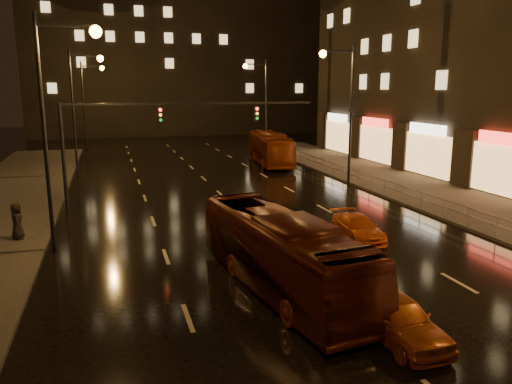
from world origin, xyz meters
TOP-DOWN VIEW (x-y plane):
  - ground at (0.00, 20.00)m, footprint 140.00×140.00m
  - sidewalk_right at (13.50, 15.00)m, footprint 7.00×70.00m
  - building_distant at (4.00, 72.00)m, footprint 44.00×16.00m
  - traffic_signal at (-5.06, 20.00)m, footprint 15.31×0.32m
  - railing_right at (10.20, 18.00)m, footprint 0.05×56.00m
  - bus_red at (-1.50, 5.28)m, footprint 3.57×10.10m
  - bus_curb at (7.42, 33.73)m, footprint 3.80×10.80m
  - taxi_near at (0.50, 1.00)m, footprint 1.64×3.86m
  - taxi_far at (4.02, 10.00)m, footprint 1.75×3.90m
  - pedestrian_c at (-11.32, 14.04)m, footprint 0.65×0.90m

SIDE VIEW (x-z plane):
  - ground at x=0.00m, z-range 0.00..0.00m
  - sidewalk_right at x=13.50m, z-range 0.00..0.15m
  - taxi_far at x=4.02m, z-range 0.00..1.11m
  - taxi_near at x=0.50m, z-range 0.00..1.30m
  - railing_right at x=10.20m, z-range 0.40..1.40m
  - pedestrian_c at x=-11.32m, z-range 0.15..1.86m
  - bus_red at x=-1.50m, z-range 0.00..2.75m
  - bus_curb at x=7.42m, z-range 0.00..2.94m
  - traffic_signal at x=-5.06m, z-range 1.64..7.84m
  - building_distant at x=4.00m, z-range 0.00..36.00m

